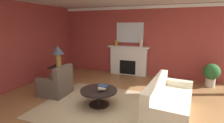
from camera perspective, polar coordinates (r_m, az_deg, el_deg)
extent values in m
plane|color=olive|center=(4.63, -0.69, -15.58)|extent=(9.22, 9.22, 0.00)
cube|color=#9E3833|center=(7.44, 9.43, 6.74)|extent=(7.69, 0.12, 2.94)
cube|color=#9E3833|center=(6.62, -30.02, 4.61)|extent=(0.12, 7.38, 2.94)
cube|color=white|center=(7.36, 9.69, 17.52)|extent=(7.69, 0.08, 0.12)
cube|color=tan|center=(4.82, -4.38, -14.33)|extent=(3.03, 2.67, 0.01)
cube|color=white|center=(7.48, 5.54, 0.13)|extent=(1.60, 0.25, 1.20)
cube|color=black|center=(7.52, 5.46, -1.76)|extent=(0.70, 0.26, 0.60)
cube|color=white|center=(7.34, 5.58, 4.89)|extent=(1.80, 0.35, 0.06)
cube|color=silver|center=(7.43, 5.99, 9.64)|extent=(1.19, 0.04, 0.85)
cube|color=beige|center=(4.47, 18.85, -14.09)|extent=(1.09, 2.17, 0.45)
cube|color=beige|center=(4.36, 14.64, -8.45)|extent=(0.39, 2.11, 0.40)
cube|color=beige|center=(3.60, 16.67, -19.21)|extent=(0.91, 0.28, 0.62)
cube|color=beige|center=(5.31, 20.39, -8.95)|extent=(0.91, 0.28, 0.62)
cube|color=brown|center=(5.69, -18.43, -8.34)|extent=(0.83, 0.83, 0.44)
cube|color=brown|center=(5.36, -16.05, -4.11)|extent=(0.19, 0.81, 0.51)
cube|color=brown|center=(5.91, -16.53, -6.62)|extent=(0.80, 0.17, 0.60)
cube|color=brown|center=(5.43, -20.62, -8.62)|extent=(0.80, 0.17, 0.60)
cylinder|color=black|center=(4.65, -4.46, -9.65)|extent=(1.00, 1.00, 0.04)
cylinder|color=black|center=(4.74, -4.42, -12.17)|extent=(0.12, 0.12, 0.41)
cylinder|color=black|center=(4.82, -4.38, -14.23)|extent=(0.56, 0.56, 0.03)
cube|color=black|center=(6.38, -17.41, -1.75)|extent=(0.56, 0.56, 0.04)
cube|color=black|center=(6.47, -17.21, -4.75)|extent=(0.10, 0.10, 0.66)
cube|color=black|center=(6.57, -17.04, -7.34)|extent=(0.45, 0.45, 0.04)
cylinder|color=#B28E38|center=(6.33, -17.55, 0.41)|extent=(0.18, 0.18, 0.45)
cone|color=#4C566B|center=(6.27, -17.77, 3.76)|extent=(0.44, 0.44, 0.30)
cylinder|color=beige|center=(7.17, 9.81, 6.26)|extent=(0.14, 0.14, 0.36)
cylinder|color=#B7892D|center=(7.47, 1.47, 6.27)|extent=(0.14, 0.14, 0.25)
cube|color=tan|center=(4.69, -3.19, -8.82)|extent=(0.24, 0.21, 0.05)
cube|color=tan|center=(4.52, -3.38, -8.95)|extent=(0.25, 0.23, 0.05)
cube|color=navy|center=(4.58, -3.00, -8.13)|extent=(0.24, 0.19, 0.03)
cylinder|color=#BCB29E|center=(7.02, 30.10, -6.10)|extent=(0.32, 0.32, 0.30)
sphere|color=#28602D|center=(6.92, 30.45, -2.93)|extent=(0.56, 0.56, 0.56)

